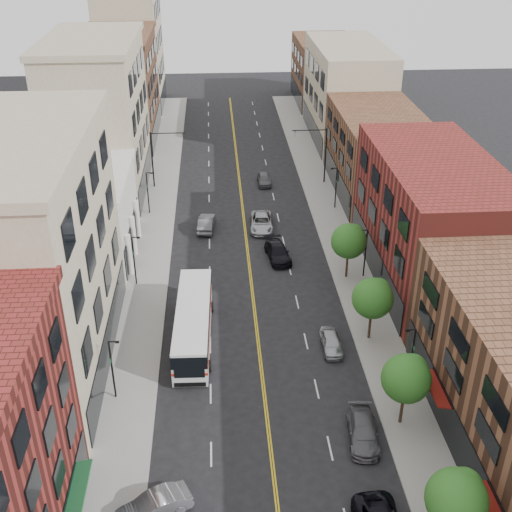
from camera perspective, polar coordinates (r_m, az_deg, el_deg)
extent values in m
plane|color=black|center=(43.53, 1.57, -18.84)|extent=(220.00, 220.00, 0.00)
cube|color=gray|center=(72.01, -8.95, 2.11)|extent=(4.00, 110.00, 0.15)
cube|color=gray|center=(72.86, 6.91, 2.60)|extent=(4.00, 110.00, 0.15)
cube|color=tan|center=(50.02, -19.51, -0.51)|extent=(10.00, 22.00, 18.00)
cube|color=silver|center=(67.80, -15.34, 3.31)|extent=(10.00, 14.00, 8.00)
cube|color=tan|center=(81.66, -13.78, 11.67)|extent=(10.00, 20.00, 18.00)
cube|color=brown|center=(101.10, -12.01, 14.26)|extent=(10.00, 20.00, 15.00)
cube|color=tan|center=(117.99, -11.08, 17.67)|extent=(10.00, 16.00, 20.00)
cube|color=maroon|center=(62.50, 15.31, 3.10)|extent=(10.00, 22.00, 12.00)
cube|color=brown|center=(81.41, 10.80, 8.96)|extent=(10.00, 20.00, 10.00)
cube|color=tan|center=(100.36, 8.07, 14.19)|extent=(10.00, 22.00, 14.00)
cube|color=brown|center=(119.80, 6.14, 15.98)|extent=(10.00, 18.00, 11.00)
sphere|color=#1B601C|center=(38.49, 17.39, -19.94)|extent=(3.40, 3.40, 3.40)
sphere|color=#1B601C|center=(38.53, 18.04, -18.89)|extent=(2.04, 2.04, 2.04)
cylinder|color=black|center=(46.89, 12.83, -13.05)|extent=(0.22, 0.22, 2.50)
sphere|color=#1B601C|center=(45.19, 13.20, -10.56)|extent=(3.40, 3.40, 3.40)
sphere|color=#1B601C|center=(45.31, 13.75, -9.69)|extent=(2.04, 2.04, 2.04)
cylinder|color=black|center=(54.40, 10.08, -6.06)|extent=(0.22, 0.22, 2.50)
sphere|color=#1B601C|center=(52.94, 10.33, -3.72)|extent=(3.40, 3.40, 3.40)
sphere|color=#1B601C|center=(53.12, 10.80, -3.00)|extent=(2.04, 2.04, 2.04)
cylinder|color=black|center=(62.61, 8.08, -0.82)|extent=(0.22, 0.22, 2.50)
sphere|color=#1B601C|center=(61.34, 8.25, 1.32)|extent=(3.40, 3.40, 3.40)
sphere|color=#1B601C|center=(61.56, 8.67, 1.93)|extent=(2.04, 2.04, 2.04)
cylinder|color=black|center=(48.08, -12.66, -9.84)|extent=(0.14, 0.14, 5.00)
cylinder|color=black|center=(46.53, -12.56, -7.44)|extent=(0.70, 0.10, 0.10)
cube|color=black|center=(46.52, -12.24, -7.49)|extent=(0.28, 0.14, 0.14)
cube|color=#19592D|center=(47.54, -12.77, -9.00)|extent=(0.04, 0.55, 0.35)
cylinder|color=black|center=(61.26, -10.78, -0.44)|extent=(0.14, 0.14, 5.00)
cylinder|color=black|center=(60.05, -10.66, 1.65)|extent=(0.70, 0.10, 0.10)
cube|color=black|center=(60.04, -10.42, 1.62)|extent=(0.28, 0.14, 0.14)
cube|color=#19592D|center=(60.83, -10.85, 0.30)|extent=(0.04, 0.55, 0.35)
cylinder|color=black|center=(75.54, -9.59, 5.54)|extent=(0.14, 0.14, 5.00)
cylinder|color=black|center=(74.55, -9.48, 7.31)|extent=(0.70, 0.10, 0.10)
cube|color=black|center=(74.55, -9.28, 7.28)|extent=(0.28, 0.14, 0.14)
cube|color=#19592D|center=(75.19, -9.65, 6.17)|extent=(0.04, 0.55, 0.35)
cylinder|color=black|center=(49.48, 13.69, -8.72)|extent=(0.14, 0.14, 5.00)
cylinder|color=black|center=(47.92, 13.63, -6.39)|extent=(0.70, 0.10, 0.10)
cube|color=black|center=(47.88, 13.33, -6.45)|extent=(0.28, 0.14, 0.14)
cube|color=#19592D|center=(48.94, 13.81, -7.89)|extent=(0.04, 0.55, 0.35)
cylinder|color=black|center=(62.36, 9.69, 0.23)|extent=(0.14, 0.14, 5.00)
cylinder|color=black|center=(61.13, 9.56, 2.27)|extent=(0.70, 0.10, 0.10)
cube|color=black|center=(61.10, 9.33, 2.23)|extent=(0.28, 0.14, 0.14)
cube|color=#19592D|center=(61.94, 9.76, 0.96)|extent=(0.04, 0.55, 0.35)
cylinder|color=black|center=(76.43, 7.12, 6.01)|extent=(0.14, 0.14, 5.00)
cylinder|color=black|center=(75.43, 6.97, 7.76)|extent=(0.70, 0.10, 0.10)
cube|color=black|center=(75.40, 6.78, 7.72)|extent=(0.28, 0.14, 0.14)
cube|color=#19592D|center=(76.09, 7.16, 6.64)|extent=(0.04, 0.55, 0.35)
cylinder|color=black|center=(82.52, -9.21, 8.45)|extent=(0.18, 0.18, 7.20)
cylinder|color=black|center=(81.23, -7.83, 10.77)|extent=(4.40, 0.12, 0.12)
imported|color=black|center=(81.24, -6.52, 10.55)|extent=(0.15, 0.18, 0.90)
cylinder|color=black|center=(83.34, 6.19, 8.87)|extent=(0.18, 0.18, 7.20)
cylinder|color=black|center=(81.89, 4.78, 11.09)|extent=(4.40, 0.12, 0.12)
imported|color=black|center=(81.77, 3.49, 10.81)|extent=(0.15, 0.18, 0.90)
cube|color=silver|center=(53.51, -5.59, -5.95)|extent=(3.07, 12.54, 3.01)
cube|color=black|center=(53.10, -5.63, -5.30)|extent=(3.11, 12.58, 1.09)
cube|color=#B3210C|center=(53.69, -5.57, -6.22)|extent=(3.11, 12.58, 0.23)
cube|color=black|center=(48.37, -5.96, -9.94)|extent=(2.29, 0.13, 1.66)
cylinder|color=black|center=(51.03, -7.31, -9.76)|extent=(0.32, 1.01, 1.00)
cylinder|color=black|center=(50.84, -4.19, -9.74)|extent=(0.32, 1.01, 1.00)
cylinder|color=black|center=(57.72, -6.70, -4.58)|extent=(0.32, 1.01, 1.00)
cylinder|color=black|center=(57.55, -3.97, -4.55)|extent=(0.32, 1.01, 1.00)
imported|color=#B2B4BA|center=(41.36, -9.06, -21.14)|extent=(4.78, 3.36, 1.50)
imported|color=#4C4C51|center=(45.74, 9.49, -15.12)|extent=(2.44, 5.00, 1.40)
imported|color=#9D9FA5|center=(53.24, 6.71, -7.62)|extent=(1.60, 3.93, 1.33)
imported|color=#45454A|center=(71.81, -4.44, 2.94)|extent=(2.07, 4.85, 1.56)
imported|color=black|center=(65.67, 1.94, 0.33)|extent=(2.75, 5.36, 1.49)
imported|color=#A3A5AA|center=(71.81, 0.50, 3.02)|extent=(2.85, 5.63, 1.53)
imported|color=#4E4E53|center=(83.59, 0.72, 6.86)|extent=(1.73, 4.14, 1.40)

